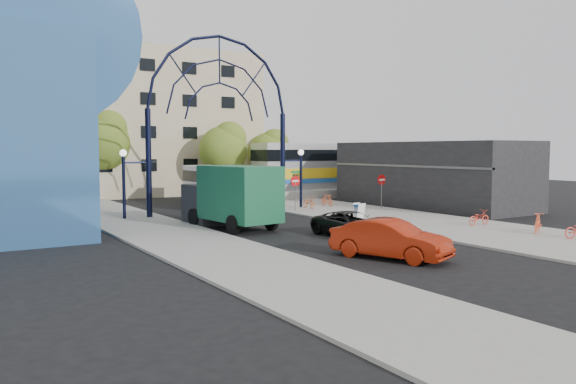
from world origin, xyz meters
TOP-DOWN VIEW (x-y plane):
  - ground at (0.00, 0.00)m, footprint 120.00×120.00m
  - sidewalk_east at (8.00, 4.00)m, footprint 8.00×56.00m
  - plaza_west at (-6.50, 6.00)m, footprint 5.00×50.00m
  - gateway_arch at (0.00, 14.00)m, footprint 13.64×0.44m
  - stop_sign at (4.80, 12.00)m, footprint 0.80×0.07m
  - do_not_enter_sign at (11.00, 10.00)m, footprint 0.76×0.07m
  - street_name_sign at (5.20, 12.60)m, footprint 0.70×0.70m
  - sandwich_board at (5.60, 5.98)m, footprint 0.55×0.61m
  - commercial_block_east at (16.00, 10.00)m, footprint 6.00×16.00m
  - apartment_block at (2.00, 34.97)m, footprint 20.00×12.10m
  - train_platform at (20.00, 22.00)m, footprint 32.00×5.00m
  - train_car at (20.00, 22.00)m, footprint 25.10×3.05m
  - tree_north_a at (6.12, 25.93)m, footprint 4.48×4.48m
  - tree_north_b at (-3.88, 29.93)m, footprint 5.12×5.12m
  - tree_north_c at (12.12, 27.93)m, footprint 4.16×4.16m
  - city_bus at (1.96, 17.68)m, footprint 3.05×11.45m
  - green_truck at (-2.52, 7.41)m, footprint 3.24×7.19m
  - black_suv at (1.16, 1.21)m, footprint 2.25×4.65m
  - red_sedan at (-1.07, -4.08)m, footprint 3.31×5.12m
  - bike_near_a at (6.60, 12.92)m, footprint 0.82×1.81m
  - bike_near_b at (8.59, 13.43)m, footprint 0.45×1.53m
  - bike_far_a at (9.61, 0.20)m, footprint 1.64×0.59m
  - bike_far_b at (9.77, -3.38)m, footprint 1.75×1.19m

SIDE VIEW (x-z plane):
  - ground at x=0.00m, z-range 0.00..0.00m
  - sidewalk_east at x=8.00m, z-range 0.00..0.12m
  - plaza_west at x=-6.50m, z-range 0.00..0.12m
  - train_platform at x=20.00m, z-range 0.00..0.80m
  - bike_far_a at x=9.61m, z-range 0.12..0.98m
  - bike_near_b at x=8.59m, z-range 0.12..1.04m
  - bike_near_a at x=6.60m, z-range 0.12..1.04m
  - bike_far_b at x=9.77m, z-range 0.12..1.15m
  - black_suv at x=1.16m, z-range 0.00..1.28m
  - sandwich_board at x=5.60m, z-range 0.25..1.24m
  - red_sedan at x=-1.07m, z-range 0.00..1.59m
  - city_bus at x=1.96m, z-range 0.07..3.19m
  - green_truck at x=-2.52m, z-range 0.00..3.52m
  - do_not_enter_sign at x=11.00m, z-range 0.74..3.22m
  - stop_sign at x=4.80m, z-range 0.74..3.24m
  - street_name_sign at x=5.20m, z-range 0.73..3.53m
  - commercial_block_east at x=16.00m, z-range 0.00..5.00m
  - train_car at x=20.00m, z-range 0.80..5.00m
  - tree_north_c at x=12.12m, z-range 1.03..7.53m
  - tree_north_a at x=6.12m, z-range 1.11..8.11m
  - tree_north_b at x=-3.88m, z-range 1.27..9.27m
  - apartment_block at x=2.00m, z-range 0.00..14.00m
  - gateway_arch at x=0.00m, z-range 2.51..14.61m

